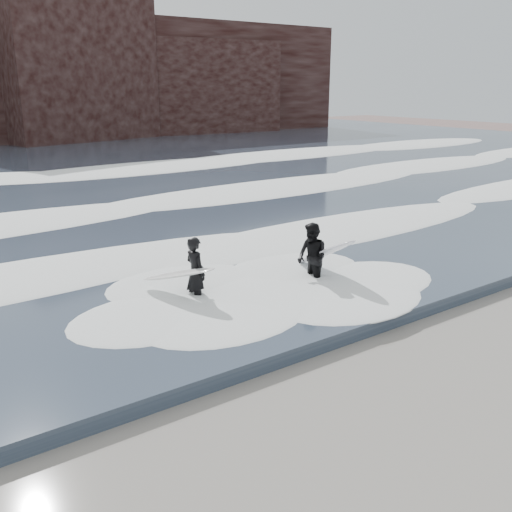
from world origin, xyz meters
name	(u,v)px	position (x,y,z in m)	size (l,w,h in m)	color
ground	(487,425)	(0.00, 0.00, 0.00)	(120.00, 120.00, 0.00)	#795953
sea	(3,171)	(0.00, 29.00, 0.15)	(90.00, 52.00, 0.30)	#2E3A4B
foam_near	(181,252)	(0.00, 9.00, 0.40)	(60.00, 3.20, 0.20)	white
foam_mid	(87,206)	(0.00, 16.00, 0.42)	(60.00, 4.00, 0.24)	white
foam_far	(22,174)	(0.00, 25.00, 0.45)	(60.00, 4.80, 0.30)	white
surfer_left	(191,273)	(-1.21, 6.28, 0.79)	(1.22, 1.99, 1.57)	black
surfer_right	(314,257)	(1.64, 5.61, 0.81)	(1.15, 2.07, 1.61)	black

